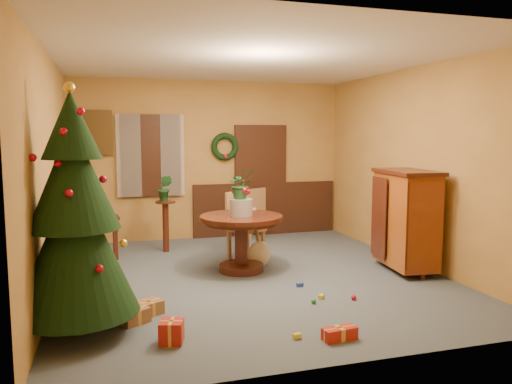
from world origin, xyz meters
name	(u,v)px	position (x,y,z in m)	size (l,w,h in m)	color
room_envelope	(222,178)	(0.21, 2.70, 1.12)	(5.50, 5.50, 5.50)	#3B4656
dining_table	(241,232)	(-0.07, 0.28, 0.56)	(1.16, 1.16, 0.80)	black
urn	(241,207)	(-0.07, 0.28, 0.91)	(0.32, 0.32, 0.23)	slate
centerpiece_plant	(241,184)	(-0.07, 0.28, 1.23)	(0.37, 0.32, 0.41)	#1E4C23
chair_near	(243,223)	(0.12, 0.94, 0.56)	(0.61, 0.61, 1.05)	brown
chair_far	(253,212)	(0.69, 2.35, 0.51)	(0.55, 0.55, 0.95)	brown
guitar	(259,238)	(0.26, 0.52, 0.41)	(0.35, 0.16, 0.82)	beige
plant_stand	(166,220)	(-0.96, 1.79, 0.52)	(0.33, 0.33, 0.84)	black
stand_plant	(165,188)	(-0.96, 1.79, 1.05)	(0.23, 0.19, 0.42)	#19471E
christmas_tree	(75,218)	(-2.15, -1.42, 1.14)	(1.16, 1.16, 2.40)	#382111
writing_desk	(93,228)	(-2.08, 1.56, 0.50)	(0.78, 0.45, 0.67)	black
sideboard	(406,217)	(2.15, -0.34, 0.77)	(0.71, 1.17, 1.43)	#571909
gift_a	(149,308)	(-1.46, -1.08, 0.07)	(0.34, 0.31, 0.15)	brown
gift_b	(172,332)	(-1.32, -1.89, 0.10)	(0.26, 0.26, 0.21)	#A21C15
gift_c	(134,316)	(-1.62, -1.30, 0.08)	(0.34, 0.31, 0.15)	brown
gift_d	(340,333)	(0.20, -2.27, 0.06)	(0.34, 0.17, 0.12)	#A21C15
toy_a	(300,285)	(0.45, -0.63, 0.03)	(0.08, 0.05, 0.05)	#24419F
toy_b	(314,301)	(0.37, -1.27, 0.03)	(0.06, 0.06, 0.06)	#238031
toy_c	(321,297)	(0.52, -1.14, 0.03)	(0.08, 0.05, 0.05)	gold
toy_d	(354,298)	(0.86, -1.29, 0.03)	(0.06, 0.06, 0.06)	red
toy_e	(297,336)	(-0.17, -2.14, 0.03)	(0.08, 0.05, 0.05)	yellow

